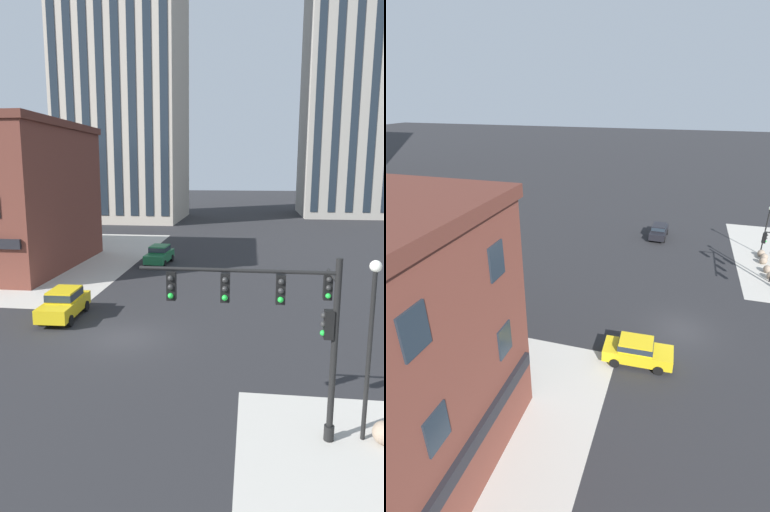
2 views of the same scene
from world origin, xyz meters
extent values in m
plane|color=#262628|center=(0.00, 0.00, 0.00)|extent=(320.00, 320.00, 0.00)
cube|color=black|center=(8.92, -6.09, 4.60)|extent=(0.28, 0.28, 0.90)
sphere|color=#282828|center=(8.92, -6.25, 4.88)|extent=(0.18, 0.18, 0.18)
sphere|color=#282828|center=(8.92, -6.25, 4.60)|extent=(0.18, 0.18, 0.18)
sphere|color=green|center=(8.92, -6.25, 4.32)|extent=(0.18, 0.18, 0.18)
sphere|color=gray|center=(11.98, -7.68, 0.37)|extent=(0.75, 0.75, 0.75)
sphere|color=gray|center=(14.00, -7.65, 0.37)|extent=(0.75, 0.75, 0.75)
sphere|color=gray|center=(14.98, -7.87, 0.37)|extent=(0.75, 0.75, 0.75)
sphere|color=gray|center=(15.92, -7.73, 0.37)|extent=(0.75, 0.75, 0.75)
cylinder|color=black|center=(16.51, -7.76, 2.49)|extent=(0.14, 0.14, 4.99)
cube|color=#1E6B3D|center=(-1.83, 18.25, 0.70)|extent=(2.05, 4.51, 0.76)
cube|color=#1E6B3D|center=(-1.82, 18.40, 1.38)|extent=(1.63, 2.21, 0.60)
cube|color=#232D38|center=(-1.82, 18.40, 1.38)|extent=(1.67, 2.30, 0.40)
cylinder|color=black|center=(-1.09, 16.83, 0.32)|extent=(0.26, 0.65, 0.64)
cylinder|color=black|center=(-2.76, 16.94, 0.32)|extent=(0.26, 0.65, 0.64)
cylinder|color=black|center=(-0.91, 19.55, 0.32)|extent=(0.26, 0.65, 0.64)
cylinder|color=black|center=(-2.58, 19.66, 0.32)|extent=(0.26, 0.65, 0.64)
cube|color=black|center=(18.41, 3.23, 0.70)|extent=(4.49, 1.99, 0.76)
cube|color=black|center=(18.26, 3.24, 1.38)|extent=(2.19, 1.61, 0.60)
cube|color=#232D38|center=(18.26, 3.24, 1.38)|extent=(2.28, 1.65, 0.40)
cylinder|color=black|center=(19.81, 3.99, 0.32)|extent=(0.65, 0.25, 0.64)
cylinder|color=black|center=(19.73, 2.32, 0.32)|extent=(0.65, 0.25, 0.64)
cylinder|color=black|center=(17.09, 4.14, 0.32)|extent=(0.65, 0.25, 0.64)
cylinder|color=black|center=(17.00, 2.47, 0.32)|extent=(0.65, 0.25, 0.64)
cube|color=gold|center=(-4.27, 2.64, 0.70)|extent=(1.91, 4.46, 0.76)
cube|color=gold|center=(-4.28, 2.79, 1.38)|extent=(1.57, 2.16, 0.60)
cube|color=#232D38|center=(-4.28, 2.79, 1.38)|extent=(1.61, 2.25, 0.40)
cylinder|color=black|center=(-3.39, 1.31, 0.32)|extent=(0.24, 0.65, 0.64)
cylinder|color=black|center=(-5.06, 1.25, 0.32)|extent=(0.24, 0.65, 0.64)
cylinder|color=black|center=(-3.48, 4.04, 0.32)|extent=(0.24, 0.65, 0.64)
cylinder|color=black|center=(-5.15, 3.98, 0.32)|extent=(0.24, 0.65, 0.64)
cube|color=#1E2833|center=(-16.24, 7.96, 5.89)|extent=(1.10, 0.08, 1.50)
cube|color=#1E2833|center=(-11.41, 7.96, 5.89)|extent=(1.10, 0.08, 1.50)
cube|color=#1E2833|center=(-16.24, 7.96, 9.82)|extent=(1.10, 0.08, 1.50)
cube|color=#1E2833|center=(-11.41, 7.96, 9.82)|extent=(1.10, 0.08, 1.50)
camera|label=1|loc=(6.29, -21.32, 8.50)|focal=31.88mm
camera|label=2|loc=(-22.89, 1.16, 15.97)|focal=25.09mm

